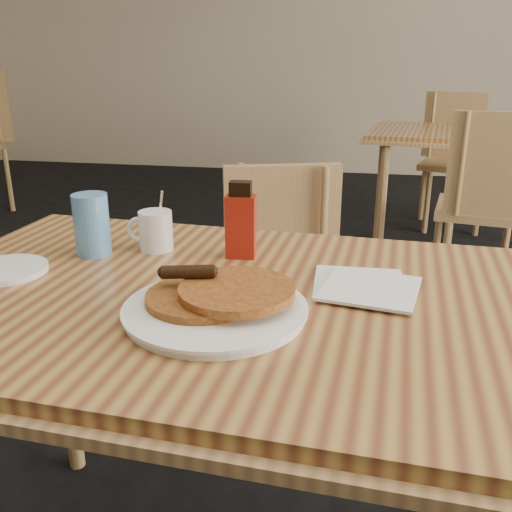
# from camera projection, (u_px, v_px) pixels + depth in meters

# --- Properties ---
(wall_back) EXTENTS (8.00, 0.00, 8.00)m
(wall_back) POSITION_uv_depth(u_px,v_px,m) (350.00, 27.00, 5.42)
(wall_back) COLOR beige
(wall_back) RESTS_ON ground
(main_table) EXTENTS (1.30, 0.92, 0.75)m
(main_table) POSITION_uv_depth(u_px,v_px,m) (213.00, 311.00, 1.09)
(main_table) COLOR #AA803C
(main_table) RESTS_ON floor
(neighbor_table) EXTENTS (1.23, 0.91, 0.75)m
(neighbor_table) POSITION_uv_depth(u_px,v_px,m) (469.00, 139.00, 3.25)
(neighbor_table) COLOR #AA803C
(neighbor_table) RESTS_ON floor
(chair_main_far) EXTENTS (0.48, 0.49, 0.84)m
(chair_main_far) POSITION_uv_depth(u_px,v_px,m) (277.00, 275.00, 1.83)
(chair_main_far) COLOR tan
(chair_main_far) RESTS_ON floor
(chair_neighbor_far) EXTENTS (0.51, 0.52, 0.91)m
(chair_neighbor_far) POSITION_uv_depth(u_px,v_px,m) (453.00, 148.00, 3.96)
(chair_neighbor_far) COLOR tan
(chair_neighbor_far) RESTS_ON floor
(chair_neighbor_near) EXTENTS (0.49, 0.49, 0.94)m
(chair_neighbor_near) POSITION_uv_depth(u_px,v_px,m) (489.00, 193.00, 2.64)
(chair_neighbor_near) COLOR tan
(chair_neighbor_near) RESTS_ON floor
(pancake_plate) EXTENTS (0.32, 0.32, 0.07)m
(pancake_plate) POSITION_uv_depth(u_px,v_px,m) (216.00, 304.00, 0.97)
(pancake_plate) COLOR white
(pancake_plate) RESTS_ON main_table
(coffee_mug) EXTENTS (0.11, 0.08, 0.14)m
(coffee_mug) POSITION_uv_depth(u_px,v_px,m) (155.00, 230.00, 1.29)
(coffee_mug) COLOR white
(coffee_mug) RESTS_ON main_table
(syrup_bottle) EXTENTS (0.07, 0.04, 0.17)m
(syrup_bottle) POSITION_uv_depth(u_px,v_px,m) (241.00, 223.00, 1.23)
(syrup_bottle) COLOR maroon
(syrup_bottle) RESTS_ON main_table
(napkin_stack) EXTENTS (0.21, 0.22, 0.01)m
(napkin_stack) POSITION_uv_depth(u_px,v_px,m) (365.00, 286.00, 1.08)
(napkin_stack) COLOR white
(napkin_stack) RESTS_ON main_table
(blue_tumbler) EXTENTS (0.09, 0.09, 0.14)m
(blue_tumbler) POSITION_uv_depth(u_px,v_px,m) (92.00, 225.00, 1.25)
(blue_tumbler) COLOR #5691C9
(blue_tumbler) RESTS_ON main_table
(side_saucer) EXTENTS (0.21, 0.21, 0.01)m
(side_saucer) POSITION_uv_depth(u_px,v_px,m) (7.00, 270.00, 1.16)
(side_saucer) COLOR white
(side_saucer) RESTS_ON main_table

